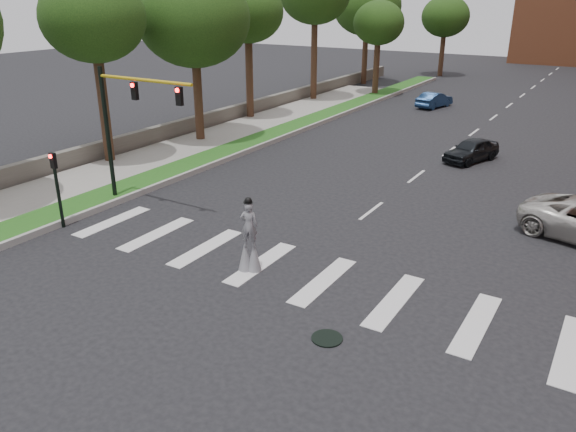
# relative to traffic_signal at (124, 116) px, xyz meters

# --- Properties ---
(ground_plane) EXTENTS (160.00, 160.00, 0.00)m
(ground_plane) POSITION_rel_traffic_signal_xyz_m (9.78, -3.00, -4.15)
(ground_plane) COLOR black
(ground_plane) RESTS_ON ground
(grass_median) EXTENTS (2.00, 60.00, 0.25)m
(grass_median) POSITION_rel_traffic_signal_xyz_m (-1.72, 17.00, -4.03)
(grass_median) COLOR #1D5217
(grass_median) RESTS_ON ground
(median_curb) EXTENTS (0.20, 60.00, 0.28)m
(median_curb) POSITION_rel_traffic_signal_xyz_m (-0.67, 17.00, -4.01)
(median_curb) COLOR #989893
(median_curb) RESTS_ON ground
(sidewalk_left) EXTENTS (4.00, 60.00, 0.18)m
(sidewalk_left) POSITION_rel_traffic_signal_xyz_m (-4.72, 7.00, -4.06)
(sidewalk_left) COLOR gray
(sidewalk_left) RESTS_ON ground
(stone_wall) EXTENTS (0.50, 56.00, 1.10)m
(stone_wall) POSITION_rel_traffic_signal_xyz_m (-7.22, 19.00, -3.60)
(stone_wall) COLOR #59554C
(stone_wall) RESTS_ON ground
(manhole) EXTENTS (0.90, 0.90, 0.04)m
(manhole) POSITION_rel_traffic_signal_xyz_m (12.78, -5.00, -4.13)
(manhole) COLOR black
(manhole) RESTS_ON ground
(traffic_signal) EXTENTS (5.30, 0.23, 6.20)m
(traffic_signal) POSITION_rel_traffic_signal_xyz_m (0.00, 0.00, 0.00)
(traffic_signal) COLOR black
(traffic_signal) RESTS_ON ground
(secondary_signal) EXTENTS (0.25, 0.21, 3.23)m
(secondary_signal) POSITION_rel_traffic_signal_xyz_m (-0.52, -3.50, -2.20)
(secondary_signal) COLOR black
(secondary_signal) RESTS_ON ground
(stilt_performer) EXTENTS (0.82, 0.64, 2.75)m
(stilt_performer) POSITION_rel_traffic_signal_xyz_m (8.45, -2.64, -3.09)
(stilt_performer) COLOR #382316
(stilt_performer) RESTS_ON ground
(car_near) EXTENTS (2.80, 4.21, 1.33)m
(car_near) POSITION_rel_traffic_signal_xyz_m (11.46, 15.52, -3.48)
(car_near) COLOR black
(car_near) RESTS_ON ground
(car_mid) EXTENTS (2.25, 4.16, 1.30)m
(car_mid) POSITION_rel_traffic_signal_xyz_m (4.42, 30.61, -3.50)
(car_mid) COLOR navy
(car_mid) RESTS_ON ground
(tree_1) EXTENTS (5.53, 5.53, 10.32)m
(tree_1) POSITION_rel_traffic_signal_xyz_m (-6.28, 4.27, 3.75)
(tree_1) COLOR #382316
(tree_1) RESTS_ON ground
(tree_2) EXTENTS (7.01, 7.01, 10.71)m
(tree_2) POSITION_rel_traffic_signal_xyz_m (-5.11, 10.98, 3.55)
(tree_2) COLOR #382316
(tree_2) RESTS_ON ground
(tree_3) EXTENTS (5.26, 5.26, 10.12)m
(tree_3) POSITION_rel_traffic_signal_xyz_m (-6.43, 18.63, 3.66)
(tree_3) COLOR #382316
(tree_3) RESTS_ON ground
(tree_5) EXTENTS (7.06, 7.06, 10.92)m
(tree_5) POSITION_rel_traffic_signal_xyz_m (-6.40, 39.95, 3.74)
(tree_5) COLOR #382316
(tree_5) RESTS_ON ground
(tree_6) EXTENTS (4.69, 4.69, 8.62)m
(tree_6) POSITION_rel_traffic_signal_xyz_m (-2.37, 33.63, 2.40)
(tree_6) COLOR #382316
(tree_6) RESTS_ON ground
(tree_7) EXTENTS (5.42, 5.42, 8.97)m
(tree_7) POSITION_rel_traffic_signal_xyz_m (-1.26, 50.49, 2.47)
(tree_7) COLOR #382316
(tree_7) RESTS_ON ground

